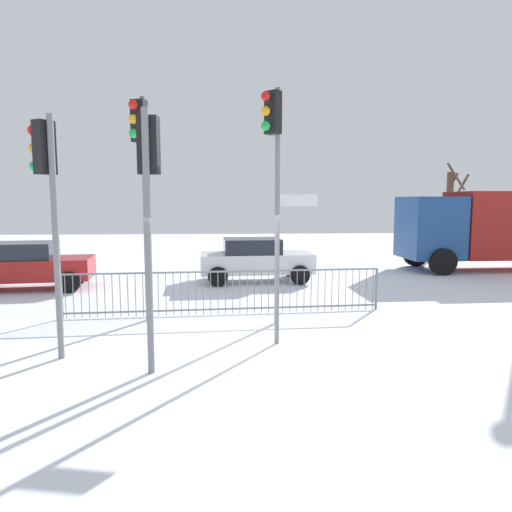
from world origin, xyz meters
TOP-DOWN VIEW (x-y plane):
  - ground_plane at (0.00, 0.00)m, footprint 60.00×60.00m
  - traffic_light_mid_right at (-3.00, -0.27)m, footprint 0.51×0.42m
  - traffic_light_mid_left at (-1.84, 2.11)m, footprint 0.37×0.55m
  - traffic_light_foreground_right at (1.07, 1.73)m, footprint 0.46×0.47m
  - traffic_light_rear_right at (-1.15, -1.01)m, footprint 0.34×0.57m
  - direction_sign_post at (1.07, 0.28)m, footprint 0.78×0.21m
  - pedestrian_guard_railing at (-0.01, 2.77)m, footprint 7.73×0.62m
  - car_red_far at (-6.22, 6.34)m, footprint 3.99×2.33m
  - car_white_mid at (0.96, 7.42)m, footprint 3.90×2.13m
  - delivery_truck at (10.55, 9.62)m, footprint 7.13×2.92m
  - bare_tree_centre at (12.02, 16.55)m, footprint 1.26×1.40m

SIDE VIEW (x-z plane):
  - ground_plane at x=0.00m, z-range 0.00..0.00m
  - pedestrian_guard_railing at x=-0.01m, z-range 0.02..1.09m
  - car_red_far at x=-6.22m, z-range 0.03..1.50m
  - car_white_mid at x=0.96m, z-range 0.03..1.50m
  - delivery_truck at x=10.55m, z-range 0.19..3.29m
  - direction_sign_post at x=1.07m, z-range 0.19..3.31m
  - bare_tree_centre at x=12.02m, z-range -0.04..4.68m
  - traffic_light_rear_right at x=-1.15m, z-range 0.98..5.16m
  - traffic_light_mid_right at x=-3.00m, z-range 0.98..5.20m
  - traffic_light_mid_left at x=-1.84m, z-range 1.16..6.20m
  - traffic_light_foreground_right at x=1.07m, z-range 1.19..6.36m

